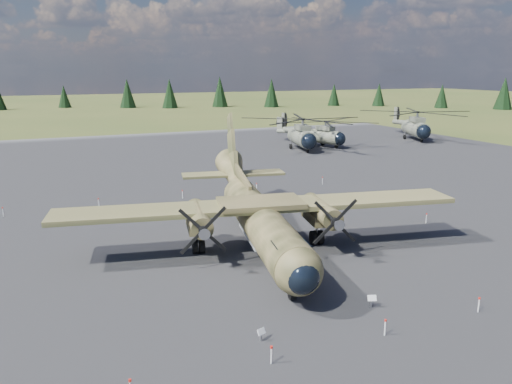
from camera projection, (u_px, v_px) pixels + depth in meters
name	position (u px, v px, depth m)	size (l,w,h in m)	color
ground	(242.00, 251.00, 35.22)	(500.00, 500.00, 0.00)	brown
apron	(200.00, 214.00, 44.14)	(120.00, 120.00, 0.04)	#55555A
transport_plane	(257.00, 211.00, 35.48)	(27.90, 25.07, 9.20)	#3A3A1F
helicopter_near	(302.00, 127.00, 78.86)	(23.54, 24.98, 5.06)	slate
helicopter_mid	(323.00, 128.00, 82.25)	(21.92, 22.06, 4.36)	slate
helicopter_far	(416.00, 120.00, 90.09)	(26.72, 26.72, 5.25)	slate
info_placard_left	(261.00, 333.00, 23.33)	(0.45, 0.30, 0.65)	gray
info_placard_right	(372.00, 299.00, 26.63)	(0.50, 0.34, 0.73)	gray
barrier_fence	(236.00, 245.00, 34.85)	(33.12, 29.62, 0.85)	white
treeline	(229.00, 191.00, 32.25)	(304.51, 309.56, 10.98)	black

